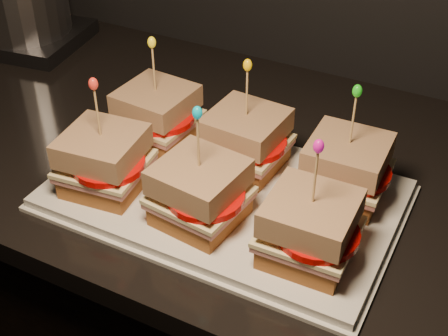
% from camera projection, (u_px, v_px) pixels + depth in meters
% --- Properties ---
extents(granite_slab, '(2.19, 0.63, 0.03)m').
position_uv_depth(granite_slab, '(431.00, 221.00, 0.85)').
color(granite_slab, black).
rests_on(granite_slab, cabinet).
extents(platter, '(0.46, 0.28, 0.02)m').
position_uv_depth(platter, '(224.00, 195.00, 0.85)').
color(platter, silver).
rests_on(platter, granite_slab).
extents(platter_rim, '(0.47, 0.30, 0.01)m').
position_uv_depth(platter_rim, '(224.00, 198.00, 0.86)').
color(platter_rim, silver).
rests_on(platter_rim, granite_slab).
extents(sandwich_0_bread_bot, '(0.10, 0.10, 0.03)m').
position_uv_depth(sandwich_0_bread_bot, '(158.00, 131.00, 0.94)').
color(sandwich_0_bread_bot, brown).
rests_on(sandwich_0_bread_bot, platter).
extents(sandwich_0_ham, '(0.11, 0.11, 0.01)m').
position_uv_depth(sandwich_0_ham, '(158.00, 121.00, 0.93)').
color(sandwich_0_ham, '#B1615A').
rests_on(sandwich_0_ham, sandwich_0_bread_bot).
extents(sandwich_0_cheese, '(0.12, 0.11, 0.01)m').
position_uv_depth(sandwich_0_cheese, '(157.00, 117.00, 0.93)').
color(sandwich_0_cheese, beige).
rests_on(sandwich_0_cheese, sandwich_0_ham).
extents(sandwich_0_tomato, '(0.10, 0.10, 0.01)m').
position_uv_depth(sandwich_0_tomato, '(162.00, 117.00, 0.91)').
color(sandwich_0_tomato, red).
rests_on(sandwich_0_tomato, sandwich_0_cheese).
extents(sandwich_0_bread_top, '(0.11, 0.11, 0.03)m').
position_uv_depth(sandwich_0_bread_top, '(156.00, 100.00, 0.91)').
color(sandwich_0_bread_top, '#602A0F').
rests_on(sandwich_0_bread_top, sandwich_0_tomato).
extents(sandwich_0_pick, '(0.00, 0.00, 0.09)m').
position_uv_depth(sandwich_0_pick, '(154.00, 72.00, 0.88)').
color(sandwich_0_pick, tan).
rests_on(sandwich_0_pick, sandwich_0_bread_top).
extents(sandwich_0_frill, '(0.01, 0.01, 0.02)m').
position_uv_depth(sandwich_0_frill, '(152.00, 42.00, 0.85)').
color(sandwich_0_frill, yellow).
rests_on(sandwich_0_frill, sandwich_0_pick).
extents(sandwich_1_bread_bot, '(0.10, 0.10, 0.03)m').
position_uv_depth(sandwich_1_bread_bot, '(245.00, 157.00, 0.89)').
color(sandwich_1_bread_bot, brown).
rests_on(sandwich_1_bread_bot, platter).
extents(sandwich_1_ham, '(0.11, 0.11, 0.01)m').
position_uv_depth(sandwich_1_ham, '(246.00, 147.00, 0.88)').
color(sandwich_1_ham, '#B1615A').
rests_on(sandwich_1_ham, sandwich_1_bread_bot).
extents(sandwich_1_cheese, '(0.12, 0.11, 0.01)m').
position_uv_depth(sandwich_1_cheese, '(246.00, 143.00, 0.87)').
color(sandwich_1_cheese, beige).
rests_on(sandwich_1_cheese, sandwich_1_ham).
extents(sandwich_1_tomato, '(0.10, 0.10, 0.01)m').
position_uv_depth(sandwich_1_tomato, '(252.00, 143.00, 0.86)').
color(sandwich_1_tomato, red).
rests_on(sandwich_1_tomato, sandwich_1_cheese).
extents(sandwich_1_bread_top, '(0.11, 0.11, 0.03)m').
position_uv_depth(sandwich_1_bread_top, '(246.00, 125.00, 0.86)').
color(sandwich_1_bread_top, '#602A0F').
rests_on(sandwich_1_bread_top, sandwich_1_tomato).
extents(sandwich_1_pick, '(0.00, 0.00, 0.09)m').
position_uv_depth(sandwich_1_pick, '(247.00, 95.00, 0.83)').
color(sandwich_1_pick, tan).
rests_on(sandwich_1_pick, sandwich_1_bread_top).
extents(sandwich_1_frill, '(0.01, 0.01, 0.02)m').
position_uv_depth(sandwich_1_frill, '(248.00, 65.00, 0.80)').
color(sandwich_1_frill, '#F3B905').
rests_on(sandwich_1_frill, sandwich_1_pick).
extents(sandwich_2_bread_bot, '(0.10, 0.10, 0.03)m').
position_uv_depth(sandwich_2_bread_bot, '(343.00, 186.00, 0.83)').
color(sandwich_2_bread_bot, brown).
rests_on(sandwich_2_bread_bot, platter).
extents(sandwich_2_ham, '(0.11, 0.11, 0.01)m').
position_uv_depth(sandwich_2_ham, '(345.00, 176.00, 0.82)').
color(sandwich_2_ham, '#B1615A').
rests_on(sandwich_2_ham, sandwich_2_bread_bot).
extents(sandwich_2_cheese, '(0.11, 0.11, 0.01)m').
position_uv_depth(sandwich_2_cheese, '(345.00, 171.00, 0.82)').
color(sandwich_2_cheese, beige).
rests_on(sandwich_2_cheese, sandwich_2_ham).
extents(sandwich_2_tomato, '(0.10, 0.10, 0.01)m').
position_uv_depth(sandwich_2_tomato, '(354.00, 172.00, 0.81)').
color(sandwich_2_tomato, red).
rests_on(sandwich_2_tomato, sandwich_2_cheese).
extents(sandwich_2_bread_top, '(0.10, 0.10, 0.03)m').
position_uv_depth(sandwich_2_bread_top, '(348.00, 153.00, 0.80)').
color(sandwich_2_bread_top, '#602A0F').
rests_on(sandwich_2_bread_top, sandwich_2_tomato).
extents(sandwich_2_pick, '(0.00, 0.00, 0.09)m').
position_uv_depth(sandwich_2_pick, '(353.00, 123.00, 0.77)').
color(sandwich_2_pick, tan).
rests_on(sandwich_2_pick, sandwich_2_bread_top).
extents(sandwich_2_frill, '(0.01, 0.01, 0.02)m').
position_uv_depth(sandwich_2_frill, '(357.00, 91.00, 0.75)').
color(sandwich_2_frill, '#1CB216').
rests_on(sandwich_2_frill, sandwich_2_pick).
extents(sandwich_3_bread_bot, '(0.11, 0.11, 0.03)m').
position_uv_depth(sandwich_3_bread_bot, '(107.00, 178.00, 0.85)').
color(sandwich_3_bread_bot, brown).
rests_on(sandwich_3_bread_bot, platter).
extents(sandwich_3_ham, '(0.12, 0.11, 0.01)m').
position_uv_depth(sandwich_3_ham, '(105.00, 168.00, 0.84)').
color(sandwich_3_ham, '#B1615A').
rests_on(sandwich_3_ham, sandwich_3_bread_bot).
extents(sandwich_3_cheese, '(0.12, 0.12, 0.01)m').
position_uv_depth(sandwich_3_cheese, '(105.00, 164.00, 0.83)').
color(sandwich_3_cheese, beige).
rests_on(sandwich_3_cheese, sandwich_3_ham).
extents(sandwich_3_tomato, '(0.10, 0.10, 0.01)m').
position_uv_depth(sandwich_3_tomato, '(109.00, 164.00, 0.82)').
color(sandwich_3_tomato, red).
rests_on(sandwich_3_tomato, sandwich_3_cheese).
extents(sandwich_3_bread_top, '(0.11, 0.11, 0.03)m').
position_uv_depth(sandwich_3_bread_top, '(102.00, 146.00, 0.82)').
color(sandwich_3_bread_top, '#602A0F').
rests_on(sandwich_3_bread_top, sandwich_3_tomato).
extents(sandwich_3_pick, '(0.00, 0.00, 0.09)m').
position_uv_depth(sandwich_3_pick, '(98.00, 115.00, 0.79)').
color(sandwich_3_pick, tan).
rests_on(sandwich_3_pick, sandwich_3_bread_top).
extents(sandwich_3_frill, '(0.01, 0.01, 0.02)m').
position_uv_depth(sandwich_3_frill, '(93.00, 84.00, 0.76)').
color(sandwich_3_frill, red).
rests_on(sandwich_3_frill, sandwich_3_pick).
extents(sandwich_4_bread_bot, '(0.11, 0.11, 0.03)m').
position_uv_depth(sandwich_4_bread_bot, '(200.00, 210.00, 0.79)').
color(sandwich_4_bread_bot, brown).
rests_on(sandwich_4_bread_bot, platter).
extents(sandwich_4_ham, '(0.12, 0.11, 0.01)m').
position_uv_depth(sandwich_4_ham, '(200.00, 200.00, 0.78)').
color(sandwich_4_ham, '#B1615A').
rests_on(sandwich_4_ham, sandwich_4_bread_bot).
extents(sandwich_4_cheese, '(0.12, 0.12, 0.01)m').
position_uv_depth(sandwich_4_cheese, '(200.00, 195.00, 0.78)').
color(sandwich_4_cheese, beige).
rests_on(sandwich_4_cheese, sandwich_4_ham).
extents(sandwich_4_tomato, '(0.10, 0.10, 0.01)m').
position_uv_depth(sandwich_4_tomato, '(206.00, 196.00, 0.77)').
color(sandwich_4_tomato, red).
rests_on(sandwich_4_tomato, sandwich_4_cheese).
extents(sandwich_4_bread_top, '(0.11, 0.11, 0.03)m').
position_uv_depth(sandwich_4_bread_top, '(199.00, 177.00, 0.76)').
color(sandwich_4_bread_top, '#602A0F').
rests_on(sandwich_4_bread_top, sandwich_4_tomato).
extents(sandwich_4_pick, '(0.00, 0.00, 0.09)m').
position_uv_depth(sandwich_4_pick, '(198.00, 145.00, 0.73)').
color(sandwich_4_pick, tan).
rests_on(sandwich_4_pick, sandwich_4_bread_top).
extents(sandwich_4_frill, '(0.01, 0.01, 0.02)m').
position_uv_depth(sandwich_4_frill, '(197.00, 113.00, 0.71)').
color(sandwich_4_frill, '#03A9C7').
rests_on(sandwich_4_frill, sandwich_4_pick).
extents(sandwich_5_bread_bot, '(0.10, 0.10, 0.03)m').
position_uv_depth(sandwich_5_bread_bot, '(308.00, 247.00, 0.74)').
color(sandwich_5_bread_bot, brown).
rests_on(sandwich_5_bread_bot, platter).
extents(sandwich_5_ham, '(0.11, 0.11, 0.01)m').
position_uv_depth(sandwich_5_ham, '(309.00, 236.00, 0.73)').
color(sandwich_5_ham, '#B1615A').
rests_on(sandwich_5_ham, sandwich_5_bread_bot).
extents(sandwich_5_cheese, '(0.11, 0.11, 0.01)m').
position_uv_depth(sandwich_5_cheese, '(309.00, 232.00, 0.73)').
color(sandwich_5_cheese, beige).
rests_on(sandwich_5_cheese, sandwich_5_ham).
extents(sandwich_5_tomato, '(0.10, 0.10, 0.01)m').
position_uv_depth(sandwich_5_tomato, '(318.00, 233.00, 0.71)').
color(sandwich_5_tomato, red).
rests_on(sandwich_5_tomato, sandwich_5_cheese).
extents(sandwich_5_bread_top, '(0.10, 0.10, 0.03)m').
position_uv_depth(sandwich_5_bread_top, '(311.00, 213.00, 0.71)').
color(sandwich_5_bread_top, '#602A0F').
rests_on(sandwich_5_bread_top, sandwich_5_tomato).
extents(sandwich_5_pick, '(0.00, 0.00, 0.09)m').
position_uv_depth(sandwich_5_pick, '(315.00, 180.00, 0.68)').
color(sandwich_5_pick, tan).
rests_on(sandwich_5_pick, sandwich_5_bread_top).
extents(sandwich_5_frill, '(0.01, 0.01, 0.02)m').
position_uv_depth(sandwich_5_frill, '(319.00, 146.00, 0.65)').
color(sandwich_5_frill, '#D01196').
rests_on(sandwich_5_frill, sandwich_5_pick).
extents(appliance_base, '(0.25, 0.22, 0.03)m').
position_uv_depth(appliance_base, '(25.00, 36.00, 1.25)').
color(appliance_base, '#262628').
rests_on(appliance_base, granite_slab).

